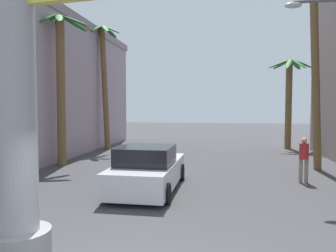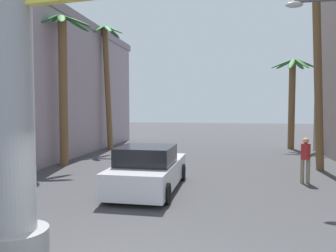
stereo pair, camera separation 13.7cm
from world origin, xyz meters
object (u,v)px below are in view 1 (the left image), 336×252
at_px(palm_tree_far_right, 289,95).
at_px(car_lead, 148,170).
at_px(pedestrian_mid_right, 304,156).
at_px(palm_tree_far_left, 104,75).
at_px(palm_tree_mid_right, 317,39).
at_px(palm_tree_mid_left, 61,75).

bearing_deg(palm_tree_far_right, car_lead, -119.39).
distance_m(car_lead, pedestrian_mid_right, 5.95).
height_order(palm_tree_far_right, pedestrian_mid_right, palm_tree_far_right).
xyz_separation_m(palm_tree_far_right, palm_tree_far_left, (-12.46, -2.22, 1.31)).
relative_size(car_lead, palm_tree_far_right, 0.76).
xyz_separation_m(palm_tree_mid_right, palm_tree_far_left, (-12.07, 5.75, -0.88)).
relative_size(palm_tree_mid_right, pedestrian_mid_right, 5.50).
bearing_deg(palm_tree_far_right, palm_tree_mid_right, -92.79).
bearing_deg(car_lead, palm_tree_far_left, 117.40).
height_order(palm_tree_far_left, pedestrian_mid_right, palm_tree_far_left).
distance_m(car_lead, palm_tree_mid_right, 9.67).
height_order(car_lead, palm_tree_far_right, palm_tree_far_right).
bearing_deg(palm_tree_mid_right, pedestrian_mid_right, -112.27).
xyz_separation_m(car_lead, pedestrian_mid_right, (5.61, 1.96, 0.32)).
bearing_deg(car_lead, pedestrian_mid_right, 19.24).
xyz_separation_m(palm_tree_mid_right, pedestrian_mid_right, (-1.09, -2.66, -4.92)).
bearing_deg(palm_tree_far_right, palm_tree_mid_left, -145.47).
bearing_deg(pedestrian_mid_right, palm_tree_mid_left, 169.07).
height_order(car_lead, palm_tree_far_left, palm_tree_far_left).
xyz_separation_m(palm_tree_far_right, palm_tree_mid_right, (-0.39, -7.97, 2.20)).
bearing_deg(palm_tree_far_left, pedestrian_mid_right, -37.43).
bearing_deg(palm_tree_far_left, car_lead, -62.60).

